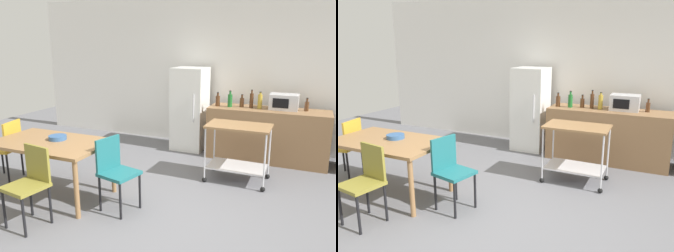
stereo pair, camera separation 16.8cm
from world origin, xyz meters
The scene contains 17 objects.
ground_plane centered at (0.00, 0.00, 0.00)m, with size 12.00×12.00×0.00m, color slate.
back_wall centered at (0.00, 3.20, 1.45)m, with size 8.40×0.12×2.90m, color white.
kitchen_counter centered at (0.90, 2.60, 0.45)m, with size 2.00×0.64×0.90m, color olive.
dining_table centered at (-1.51, 0.02, 0.67)m, with size 1.50×0.90×0.75m.
chair_teal centered at (-0.54, 0.02, 0.52)m, with size 0.48×0.48×0.89m.
chair_olive centered at (-1.21, -0.66, 0.52)m, with size 0.45×0.45×0.89m.
chair_mustard centered at (-2.51, 0.19, 0.52)m, with size 0.48×0.48×0.89m.
refrigerator centered at (-0.55, 2.70, 0.78)m, with size 0.60×0.63×1.55m.
kitchen_cart centered at (0.64, 1.47, 0.57)m, with size 0.91×0.57×0.85m.
bottle_soy_sauce centered at (0.03, 2.54, 1.00)m, with size 0.08×0.08×0.25m.
bottle_sparkling_water centered at (0.25, 2.54, 1.02)m, with size 0.08×0.08×0.29m.
bottle_olive_oil centered at (0.44, 2.62, 0.99)m, with size 0.07×0.07×0.22m.
bottle_hot_sauce centered at (0.61, 2.61, 1.03)m, with size 0.07×0.07×0.31m.
bottle_vinegar centered at (0.75, 2.60, 1.03)m, with size 0.08×0.08×0.29m.
microwave centered at (1.14, 2.67, 1.03)m, with size 0.46×0.35×0.26m.
bottle_wine centered at (1.49, 2.68, 0.99)m, with size 0.07×0.07×0.22m.
fruit_bowl centered at (-1.48, 0.12, 0.78)m, with size 0.23×0.23×0.06m, color #33598C.
Camera 1 is at (1.56, -3.22, 2.00)m, focal length 35.97 mm.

